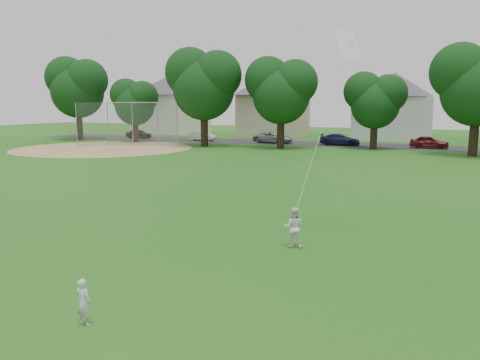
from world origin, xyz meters
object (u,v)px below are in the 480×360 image
at_px(older_boy, 294,227).
at_px(kite, 322,130).
at_px(toddler, 83,302).
at_px(baseball_backstop, 131,124).

relative_size(older_boy, kite, 0.21).
relative_size(toddler, baseball_backstop, 0.10).
bearing_deg(older_boy, toddler, 57.71).
bearing_deg(older_boy, baseball_backstop, -59.36).
distance_m(toddler, kite, 9.02).
height_order(toddler, baseball_backstop, baseball_backstop).
bearing_deg(baseball_backstop, older_boy, -46.58).
bearing_deg(kite, older_boy, -117.88).
relative_size(toddler, older_boy, 0.78).
bearing_deg(kite, toddler, -110.71).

